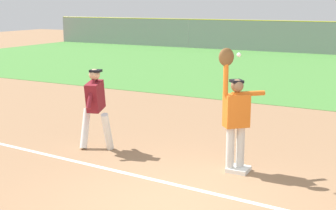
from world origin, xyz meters
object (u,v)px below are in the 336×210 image
object	(u,v)px
baseball	(239,55)
parked_car_black	(263,38)
first_base	(238,169)
parked_car_red	(195,35)
runner	(95,103)
fielder	(235,112)

from	to	relation	value
baseball	parked_car_black	world-z (taller)	baseball
first_base	parked_car_red	world-z (taller)	parked_car_red
runner	baseball	world-z (taller)	baseball
fielder	runner	world-z (taller)	fielder
parked_car_red	runner	bearing A→B (deg)	-66.76
runner	baseball	distance (m)	3.35
runner	parked_car_black	size ratio (longest dim) A/B	0.38
parked_car_red	parked_car_black	bearing A→B (deg)	-1.89
parked_car_black	runner	bearing A→B (deg)	-83.67
baseball	parked_car_black	size ratio (longest dim) A/B	0.02
baseball	parked_car_black	xyz separation A→B (m)	(-6.85, 24.23, -1.50)
parked_car_red	baseball	bearing A→B (deg)	-60.71
parked_car_red	parked_car_black	size ratio (longest dim) A/B	1.00
first_base	fielder	xyz separation A→B (m)	(-0.08, -0.04, 1.08)
fielder	baseball	bearing A→B (deg)	164.42
first_base	parked_car_black	xyz separation A→B (m)	(-6.83, 23.98, 0.63)
parked_car_black	baseball	bearing A→B (deg)	-76.64
parked_car_red	first_base	bearing A→B (deg)	-60.52
first_base	fielder	world-z (taller)	fielder
fielder	runner	distance (m)	3.03
runner	parked_car_red	xyz separation A→B (m)	(-9.05, 24.57, -0.32)
baseball	parked_car_red	distance (m)	27.57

